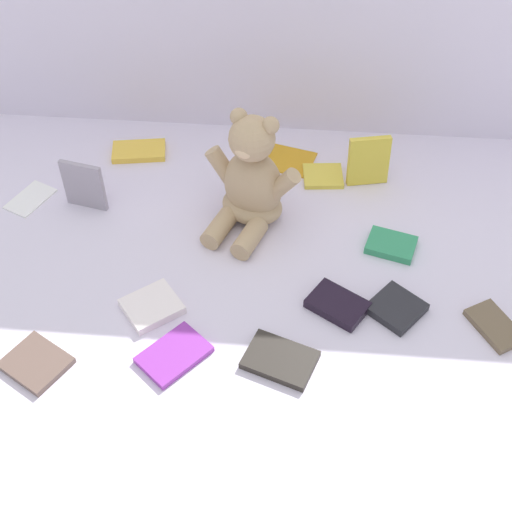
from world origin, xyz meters
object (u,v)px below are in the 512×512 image
object	(u,v)px
book_case_7	(323,176)
book_case_10	(84,186)
book_case_4	(152,306)
book_case_6	(174,355)
book_case_5	(391,245)
teddy_bear	(251,183)
book_case_12	(36,363)
book_case_3	(139,151)
book_case_8	(30,198)
book_case_1	(285,159)
book_case_2	(495,326)
book_case_13	(280,360)
book_case_11	(369,161)
book_case_9	(396,308)
book_case_0	(338,305)

from	to	relation	value
book_case_7	book_case_10	xyz separation A→B (m)	(-0.53, -0.14, 0.05)
book_case_4	book_case_6	world-z (taller)	book_case_4
book_case_5	book_case_10	bearing A→B (deg)	99.47
book_case_4	teddy_bear	bearing A→B (deg)	-69.52
book_case_12	teddy_bear	bearing A→B (deg)	170.64
book_case_3	book_case_8	bearing A→B (deg)	121.83
book_case_5	book_case_1	bearing A→B (deg)	57.09
book_case_2	teddy_bear	bearing A→B (deg)	120.15
book_case_3	book_case_13	xyz separation A→B (m)	(0.38, -0.59, -0.00)
teddy_bear	book_case_11	xyz separation A→B (m)	(0.26, 0.14, -0.04)
book_case_7	book_case_3	bearing A→B (deg)	77.47
book_case_9	book_case_7	bearing A→B (deg)	60.22
book_case_3	book_case_9	xyz separation A→B (m)	(0.60, -0.45, 0.00)
book_case_1	book_case_2	xyz separation A→B (m)	(0.43, -0.48, 0.00)
book_case_8	book_case_10	world-z (taller)	book_case_10
book_case_5	book_case_8	xyz separation A→B (m)	(-0.81, 0.09, -0.00)
teddy_bear	book_case_10	distance (m)	0.37
book_case_6	book_case_11	bearing A→B (deg)	-83.61
book_case_11	book_case_5	bearing A→B (deg)	-89.89
book_case_2	book_case_10	distance (m)	0.91
book_case_6	book_case_9	xyz separation A→B (m)	(0.41, 0.14, 0.00)
book_case_12	book_case_2	bearing A→B (deg)	130.88
book_case_0	book_case_2	xyz separation A→B (m)	(0.30, -0.03, -0.00)
book_case_1	book_case_11	world-z (taller)	book_case_11
book_case_6	book_case_2	bearing A→B (deg)	-128.18
book_case_3	book_case_5	world-z (taller)	book_case_5
book_case_4	book_case_8	xyz separation A→B (m)	(-0.34, 0.30, -0.00)
teddy_bear	book_case_4	size ratio (longest dim) A/B	2.57
book_case_0	book_case_11	world-z (taller)	book_case_11
book_case_1	book_case_10	world-z (taller)	book_case_10
teddy_bear	book_case_5	size ratio (longest dim) A/B	2.65
teddy_bear	book_case_13	world-z (taller)	teddy_bear
book_case_4	book_case_1	bearing A→B (deg)	-63.95
book_case_12	book_case_7	bearing A→B (deg)	168.71
book_case_2	book_case_11	distance (m)	0.48
book_case_13	book_case_8	bearing A→B (deg)	75.83
teddy_bear	book_case_11	bearing A→B (deg)	50.07
book_case_4	book_case_12	bearing A→B (deg)	90.02
book_case_0	book_case_3	size ratio (longest dim) A/B	0.87
book_case_4	book_case_12	distance (m)	0.24
book_case_1	book_case_6	size ratio (longest dim) A/B	1.10
book_case_1	book_case_4	world-z (taller)	book_case_4
book_case_12	book_case_13	world-z (taller)	book_case_13
book_case_5	book_case_10	world-z (taller)	book_case_10
book_case_3	book_case_7	xyz separation A→B (m)	(0.45, -0.06, -0.00)
book_case_1	book_case_8	size ratio (longest dim) A/B	1.26
book_case_3	book_case_11	world-z (taller)	book_case_11
book_case_9	book_case_4	bearing A→B (deg)	133.67
book_case_7	teddy_bear	bearing A→B (deg)	127.61
book_case_1	book_case_10	bearing A→B (deg)	-50.36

